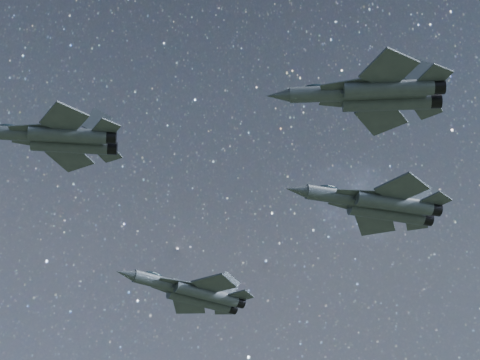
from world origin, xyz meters
name	(u,v)px	position (x,y,z in m)	size (l,w,h in m)	color
jet_lead	(56,138)	(-19.15, -4.78, 139.41)	(15.59, 10.65, 3.91)	#384146
jet_left	(193,292)	(1.95, 21.55, 138.82)	(18.85, 12.97, 4.73)	#384146
jet_right	(372,94)	(6.96, -20.28, 139.30)	(16.37, 10.85, 4.17)	#384146
jet_slot	(378,204)	(17.70, -1.09, 141.84)	(19.29, 13.60, 4.88)	#384146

